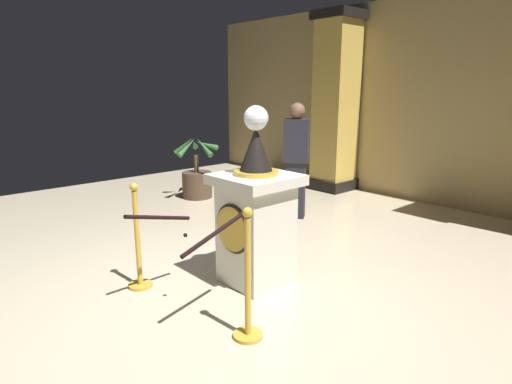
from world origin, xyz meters
TOP-DOWN VIEW (x-y plane):
  - ground_plane at (0.00, 0.00)m, footprint 11.09×11.09m
  - back_wall at (0.00, 4.71)m, footprint 11.09×0.16m
  - pedestal_clock at (0.21, 0.38)m, footprint 0.73×0.73m
  - stanchion_near at (-0.47, -0.55)m, footprint 0.24×0.24m
  - stanchion_far at (0.93, -0.35)m, footprint 0.24×0.24m
  - velvet_rope at (0.23, -0.45)m, footprint 0.84×0.82m
  - column_left at (-1.88, 4.27)m, footprint 0.76×0.76m
  - potted_palm_left at (-3.07, 1.92)m, footprint 0.82×0.85m
  - bystander_guest at (-1.06, 2.33)m, footprint 0.42×0.39m

SIDE VIEW (x-z plane):
  - ground_plane at x=0.00m, z-range 0.00..0.00m
  - potted_palm_left at x=-3.07m, z-range -0.22..0.90m
  - stanchion_near at x=-0.47m, z-range -0.16..0.90m
  - stanchion_far at x=0.93m, z-range -0.16..0.92m
  - pedestal_clock at x=0.21m, z-range -0.19..1.58m
  - velvet_rope at x=0.23m, z-range 0.68..0.90m
  - bystander_guest at x=-1.06m, z-range 0.06..1.78m
  - column_left at x=-1.88m, z-range -0.01..3.25m
  - back_wall at x=0.00m, z-range 0.00..3.40m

